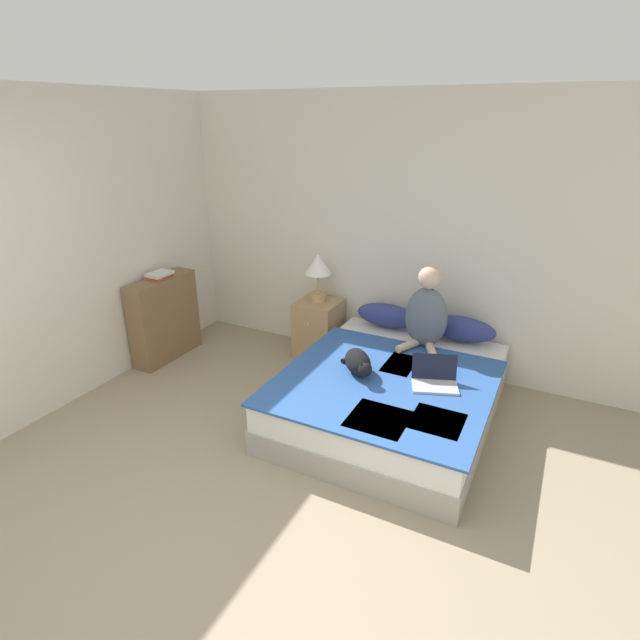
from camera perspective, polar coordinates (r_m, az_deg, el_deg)
name	(u,v)px	position (r m, az deg, el deg)	size (l,w,h in m)	color
ground_plane	(175,598)	(3.07, -16.26, -28.22)	(16.00, 16.00, 0.00)	gray
wall_back	(391,235)	(4.82, 8.12, 9.59)	(5.29, 0.05, 2.55)	beige
wall_side	(91,246)	(4.78, -24.72, 7.65)	(0.05, 4.13, 2.55)	beige
bed	(391,395)	(4.16, 8.13, -8.43)	(1.59, 1.94, 0.43)	#9E998E
pillow_near	(388,316)	(4.82, 7.75, 0.51)	(0.62, 0.22, 0.23)	navy
pillow_far	(461,329)	(4.66, 15.81, -0.96)	(0.62, 0.22, 0.23)	navy
person_sitting	(426,313)	(4.39, 12.05, 0.81)	(0.38, 0.36, 0.73)	slate
cat_tabby	(358,362)	(3.94, 4.40, -4.85)	(0.37, 0.45, 0.19)	black
laptop_open	(435,379)	(3.89, 12.97, -6.64)	(0.40, 0.35, 0.22)	#B7B7BC
nightstand	(318,328)	(5.12, -0.20, -0.96)	(0.41, 0.43, 0.59)	tan
table_lamp	(318,268)	(4.92, -0.22, 5.97)	(0.26, 0.26, 0.49)	tan
bookshelf	(165,318)	(5.27, -17.33, 0.20)	(0.23, 0.77, 0.85)	brown
book_stack_top	(159,275)	(5.13, -17.89, 4.92)	(0.20, 0.25, 0.06)	#B24238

